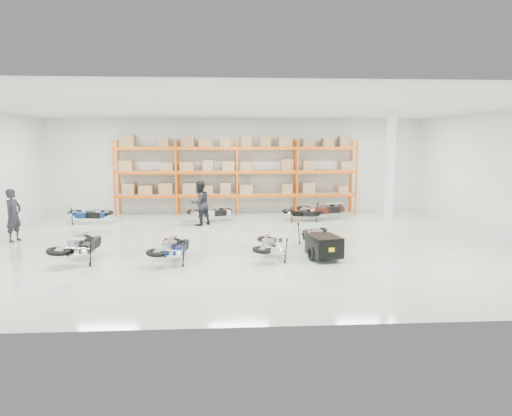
{
  "coord_description": "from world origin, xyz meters",
  "views": [
    {
      "loc": [
        -0.46,
        -15.05,
        3.42
      ],
      "look_at": [
        0.54,
        0.79,
        1.1
      ],
      "focal_mm": 32.0,
      "sensor_mm": 36.0,
      "label": 1
    }
  ],
  "objects": [
    {
      "name": "moto_black_far_left",
      "position": [
        -4.71,
        -1.97,
        0.59
      ],
      "size": [
        1.13,
        2.0,
        1.24
      ],
      "primitive_type": null,
      "rotation": [
        0.0,
        -0.09,
        3.05
      ],
      "color": "black",
      "rests_on": "ground"
    },
    {
      "name": "room",
      "position": [
        0.0,
        0.0,
        2.25
      ],
      "size": [
        18.0,
        18.0,
        18.0
      ],
      "color": "silver",
      "rests_on": "ground"
    },
    {
      "name": "moto_back_a",
      "position": [
        -6.3,
        4.25,
        0.52
      ],
      "size": [
        1.84,
        1.16,
        1.1
      ],
      "primitive_type": null,
      "rotation": [
        0.0,
        -0.09,
        1.37
      ],
      "color": "navy",
      "rests_on": "ground"
    },
    {
      "name": "person_left",
      "position": [
        -7.8,
        0.89,
        0.91
      ],
      "size": [
        0.6,
        0.76,
        1.82
      ],
      "primitive_type": "imported",
      "rotation": [
        0.0,
        0.0,
        1.3
      ],
      "color": "black",
      "rests_on": "ground"
    },
    {
      "name": "moto_blue_centre",
      "position": [
        -2.05,
        -2.22,
        0.53
      ],
      "size": [
        1.16,
        1.85,
        1.11
      ],
      "primitive_type": null,
      "rotation": [
        0.0,
        -0.09,
        2.95
      ],
      "color": "#071447",
      "rests_on": "ground"
    },
    {
      "name": "moto_back_b",
      "position": [
        -1.18,
        4.35,
        0.53
      ],
      "size": [
        1.9,
        1.33,
        1.12
      ],
      "primitive_type": null,
      "rotation": [
        0.0,
        -0.09,
        1.87
      ],
      "color": "silver",
      "rests_on": "ground"
    },
    {
      "name": "moto_silver_left",
      "position": [
        0.81,
        -2.02,
        0.51
      ],
      "size": [
        1.09,
        1.77,
        1.07
      ],
      "primitive_type": null,
      "rotation": [
        0.0,
        -0.09,
        2.97
      ],
      "color": "silver",
      "rests_on": "ground"
    },
    {
      "name": "moto_back_d",
      "position": [
        3.75,
        4.66,
        0.59
      ],
      "size": [
        2.11,
        1.4,
        1.25
      ],
      "primitive_type": null,
      "rotation": [
        0.0,
        -0.09,
        1.82
      ],
      "color": "#45140D",
      "rests_on": "ground"
    },
    {
      "name": "pallet_rack",
      "position": [
        -0.0,
        6.45,
        2.26
      ],
      "size": [
        11.28,
        0.98,
        3.62
      ],
      "color": "#E2540B",
      "rests_on": "ground"
    },
    {
      "name": "structural_column",
      "position": [
        5.2,
        0.5,
        2.25
      ],
      "size": [
        0.25,
        0.25,
        4.5
      ],
      "primitive_type": "cube",
      "color": "white",
      "rests_on": "ground"
    },
    {
      "name": "person_back",
      "position": [
        -1.58,
        3.56,
        0.92
      ],
      "size": [
        1.13,
        1.11,
        1.84
      ],
      "primitive_type": "imported",
      "rotation": [
        0.0,
        0.0,
        3.84
      ],
      "color": "black",
      "rests_on": "ground"
    },
    {
      "name": "trailer",
      "position": [
        2.33,
        -2.3,
        0.41
      ],
      "size": [
        0.99,
        1.74,
        0.71
      ],
      "rotation": [
        0.0,
        0.0,
        0.21
      ],
      "color": "black",
      "rests_on": "ground"
    },
    {
      "name": "moto_back_c",
      "position": [
        2.77,
        4.28,
        0.47
      ],
      "size": [
        1.69,
        1.09,
        1.01
      ],
      "primitive_type": null,
      "rotation": [
        0.0,
        -0.09,
        1.35
      ],
      "color": "black",
      "rests_on": "ground"
    },
    {
      "name": "moto_touring_right",
      "position": [
        2.33,
        -0.7,
        0.52
      ],
      "size": [
        1.06,
        1.79,
        1.1
      ],
      "primitive_type": null,
      "rotation": [
        0.0,
        -0.09,
        -0.13
      ],
      "color": "black",
      "rests_on": "ground"
    }
  ]
}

